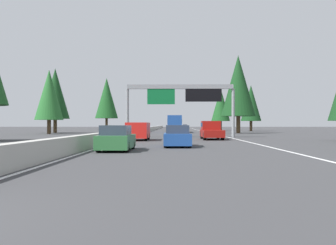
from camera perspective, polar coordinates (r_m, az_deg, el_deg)
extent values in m
plane|color=#38383A|center=(65.65, -3.60, -1.60)|extent=(320.00, 320.00, 0.00)
cube|color=#ADAAA3|center=(85.61, -2.76, -0.99)|extent=(180.00, 0.56, 0.90)
cube|color=silver|center=(75.72, 5.72, -1.42)|extent=(160.00, 0.16, 0.01)
cube|color=silver|center=(75.60, -2.82, -1.42)|extent=(160.00, 0.16, 0.01)
cylinder|color=gray|center=(44.13, -6.17, 1.42)|extent=(0.36, 0.36, 5.65)
cylinder|color=gray|center=(44.34, 9.84, 1.41)|extent=(0.36, 0.36, 5.65)
cube|color=gray|center=(44.00, 1.85, 5.44)|extent=(0.50, 12.32, 0.50)
cube|color=#0C602D|center=(43.77, -1.06, 4.02)|extent=(0.12, 3.20, 1.90)
cube|color=black|center=(43.89, 5.40, 4.14)|extent=(0.16, 4.20, 1.50)
cube|color=#2D6B38|center=(22.18, -7.80, -2.85)|extent=(4.40, 1.80, 0.76)
cube|color=#2D3847|center=(21.94, -7.88, -1.16)|extent=(2.46, 1.51, 0.56)
cylinder|color=black|center=(23.70, -9.17, -3.19)|extent=(0.64, 0.22, 0.64)
cylinder|color=black|center=(23.48, -5.37, -3.22)|extent=(0.64, 0.22, 0.64)
cylinder|color=black|center=(20.94, -10.52, -3.58)|extent=(0.64, 0.22, 0.64)
cylinder|color=black|center=(20.69, -6.22, -3.62)|extent=(0.64, 0.22, 0.64)
cube|color=#1E4793|center=(25.87, 1.44, -2.49)|extent=(4.40, 1.80, 0.76)
cube|color=#2D3847|center=(25.63, 1.44, -1.03)|extent=(2.46, 1.51, 0.56)
cylinder|color=black|center=(27.29, -0.25, -2.81)|extent=(0.64, 0.22, 0.64)
cylinder|color=black|center=(27.30, 3.07, -2.81)|extent=(0.64, 0.22, 0.64)
cylinder|color=black|center=(24.47, -0.38, -3.10)|extent=(0.64, 0.22, 0.64)
cylinder|color=black|center=(24.49, 3.32, -3.10)|extent=(0.64, 0.22, 0.64)
cube|color=#1E4793|center=(70.68, 1.01, -0.17)|extent=(11.50, 2.50, 2.90)
cube|color=#2D3847|center=(70.68, 1.01, 0.13)|extent=(11.04, 2.55, 0.84)
cylinder|color=black|center=(74.72, 0.15, -1.06)|extent=(1.00, 0.30, 1.00)
cylinder|color=black|center=(74.73, 1.84, -1.06)|extent=(1.00, 0.30, 1.00)
cylinder|color=black|center=(66.67, 0.07, -1.15)|extent=(1.00, 0.30, 1.00)
cylinder|color=black|center=(66.68, 1.96, -1.15)|extent=(1.00, 0.30, 1.00)
cube|color=#1E4793|center=(134.32, 2.57, -0.69)|extent=(4.40, 1.80, 0.76)
cube|color=#2D3847|center=(134.09, 2.57, -0.41)|extent=(2.46, 1.51, 0.56)
cylinder|color=black|center=(135.70, 2.22, -0.78)|extent=(0.64, 0.22, 0.64)
cylinder|color=black|center=(135.75, 2.89, -0.78)|extent=(0.64, 0.22, 0.64)
cylinder|color=black|center=(132.89, 2.25, -0.79)|extent=(0.64, 0.22, 0.64)
cylinder|color=black|center=(132.94, 2.93, -0.79)|extent=(0.64, 0.22, 0.64)
cube|color=maroon|center=(38.17, 6.63, -1.65)|extent=(5.60, 2.00, 0.70)
cube|color=maroon|center=(39.16, 6.48, -0.44)|extent=(2.24, 1.84, 0.90)
cube|color=#2D3847|center=(39.16, 6.48, -0.31)|extent=(2.02, 1.92, 0.41)
cylinder|color=black|center=(39.94, 5.14, -1.89)|extent=(0.80, 0.28, 0.80)
cylinder|color=black|center=(40.11, 7.59, -1.88)|extent=(0.80, 0.28, 0.80)
cylinder|color=black|center=(36.26, 5.57, -2.05)|extent=(0.80, 0.28, 0.80)
cylinder|color=black|center=(36.44, 8.27, -2.04)|extent=(0.80, 0.28, 0.80)
cube|color=red|center=(36.13, -4.51, -1.15)|extent=(5.00, 1.95, 1.44)
cube|color=#2D3847|center=(33.83, -4.88, -0.79)|extent=(0.08, 1.48, 0.56)
cylinder|color=black|center=(37.92, -5.56, -2.05)|extent=(0.70, 0.24, 0.70)
cylinder|color=black|center=(37.77, -2.98, -2.06)|extent=(0.70, 0.24, 0.70)
cylinder|color=black|center=(34.54, -6.19, -2.22)|extent=(0.70, 0.24, 0.70)
cylinder|color=black|center=(34.38, -3.36, -2.23)|extent=(0.70, 0.24, 0.70)
cylinder|color=#4C3823|center=(64.84, 10.59, -0.32)|extent=(0.68, 0.68, 2.92)
cone|color=#143D19|center=(65.17, 10.59, 5.51)|extent=(5.83, 5.83, 10.34)
cylinder|color=#4C3823|center=(86.13, 12.45, -0.52)|extent=(0.61, 0.61, 2.27)
cone|color=#143D19|center=(86.26, 12.45, 2.91)|extent=(4.54, 4.54, 8.05)
cylinder|color=#4C3823|center=(94.83, 7.97, -0.48)|extent=(0.61, 0.61, 2.34)
cone|color=#194C1E|center=(94.96, 7.97, 2.73)|extent=(4.67, 4.67, 8.29)
cylinder|color=#4C3823|center=(62.05, -17.57, -0.64)|extent=(0.60, 0.60, 2.23)
cone|color=#236028|center=(62.22, -17.56, 4.03)|extent=(4.45, 4.45, 7.89)
cylinder|color=#4C3823|center=(69.98, -16.72, -0.47)|extent=(0.64, 0.64, 2.53)
cone|color=#143D19|center=(70.19, -16.71, 4.23)|extent=(5.06, 5.06, 8.97)
cylinder|color=#4C3823|center=(108.70, -9.28, -0.21)|extent=(0.71, 0.71, 3.25)
cone|color=#194C1E|center=(108.96, -9.28, 3.67)|extent=(6.49, 6.49, 11.51)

